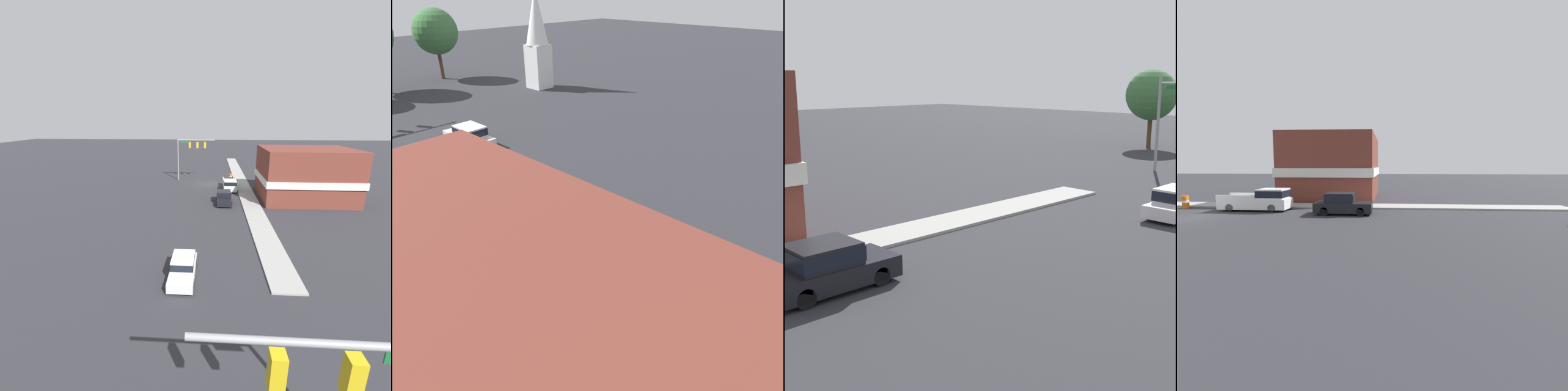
# 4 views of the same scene
# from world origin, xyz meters

# --- Properties ---
(car_lead) EXTENTS (1.94, 4.42, 1.66)m
(car_lead) POSITION_xyz_m (-2.12, 10.73, 0.85)
(car_lead) COLOR black
(car_lead) RESTS_ON ground
(backdrop_tree_left_far) EXTENTS (5.04, 5.04, 7.76)m
(backdrop_tree_left_far) POSITION_xyz_m (-13.65, 53.21, 5.23)
(backdrop_tree_left_far) COLOR #4C3823
(backdrop_tree_left_far) RESTS_ON ground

